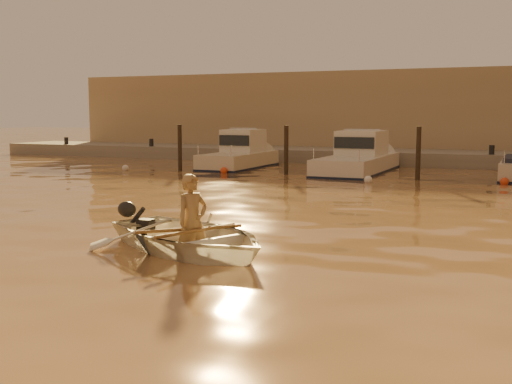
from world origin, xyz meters
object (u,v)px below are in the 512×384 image
at_px(person, 192,222).
at_px(moored_boat_1, 239,154).
at_px(waterfront_building, 463,115).
at_px(dinghy, 189,236).
at_px(moored_boat_2, 358,158).

relative_size(person, moored_boat_1, 0.29).
height_order(person, waterfront_building, waterfront_building).
bearing_deg(moored_boat_1, person, -67.33).
bearing_deg(dinghy, moored_boat_2, 28.92).
relative_size(dinghy, person, 2.22).
height_order(person, moored_boat_1, moored_boat_1).
xyz_separation_m(moored_boat_2, waterfront_building, (3.10, 11.00, 1.77)).
bearing_deg(moored_boat_2, person, -85.27).
height_order(moored_boat_1, waterfront_building, waterfront_building).
xyz_separation_m(person, moored_boat_1, (-6.97, 16.69, 0.07)).
height_order(dinghy, moored_boat_1, moored_boat_1).
bearing_deg(moored_boat_2, waterfront_building, 74.27).
distance_m(dinghy, person, 0.30).
xyz_separation_m(dinghy, person, (0.09, -0.04, 0.28)).
bearing_deg(dinghy, person, -90.00).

